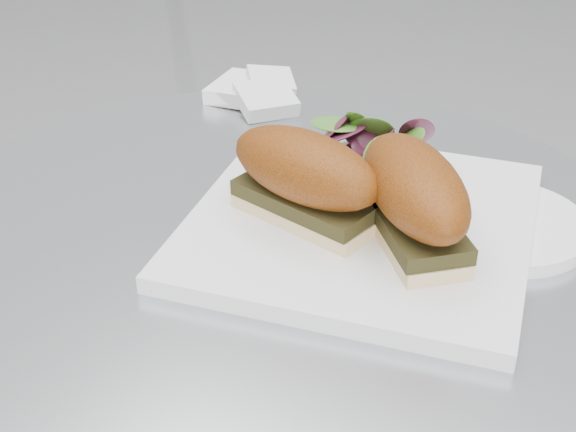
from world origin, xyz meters
name	(u,v)px	position (x,y,z in m)	size (l,w,h in m)	color
plate	(361,223)	(0.06, 0.06, 0.74)	(0.29, 0.29, 0.02)	white
sandwich_left	(305,176)	(0.02, 0.03, 0.79)	(0.16, 0.09, 0.08)	beige
sandwich_right	(414,195)	(0.11, 0.05, 0.79)	(0.16, 0.16, 0.08)	beige
salad	(364,143)	(0.01, 0.14, 0.77)	(0.11, 0.11, 0.05)	#4F8B2D
napkin	(257,97)	(-0.18, 0.24, 0.74)	(0.11, 0.11, 0.02)	white
saucer	(505,225)	(0.16, 0.13, 0.74)	(0.15, 0.15, 0.01)	white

